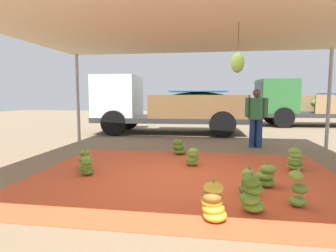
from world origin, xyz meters
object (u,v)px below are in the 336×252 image
at_px(banana_bunch_0, 86,166).
at_px(worker_1, 256,114).
at_px(banana_bunch_4, 266,176).
at_px(banana_bunch_9, 248,183).
at_px(cargo_truck_main, 164,105).
at_px(banana_bunch_5, 193,157).
at_px(banana_bunch_3, 213,203).
at_px(banana_bunch_6, 295,160).
at_px(banana_bunch_8, 298,190).
at_px(worker_0, 257,114).
at_px(banana_bunch_1, 85,160).
at_px(cargo_truck_far, 316,103).
at_px(banana_bunch_2, 252,195).
at_px(banana_bunch_7, 179,147).

bearing_deg(banana_bunch_0, worker_1, 44.49).
distance_m(banana_bunch_4, banana_bunch_9, 0.57).
height_order(banana_bunch_4, cargo_truck_main, cargo_truck_main).
height_order(banana_bunch_4, banana_bunch_5, banana_bunch_5).
xyz_separation_m(banana_bunch_3, banana_bunch_5, (-0.44, 2.76, -0.04)).
height_order(banana_bunch_5, banana_bunch_9, banana_bunch_9).
distance_m(banana_bunch_4, banana_bunch_6, 1.47).
height_order(banana_bunch_8, worker_0, worker_0).
distance_m(banana_bunch_5, banana_bunch_8, 2.66).
xyz_separation_m(banana_bunch_0, banana_bunch_1, (-0.22, 0.39, 0.02)).
distance_m(banana_bunch_0, banana_bunch_9, 3.08).
height_order(banana_bunch_6, cargo_truck_far, cargo_truck_far).
relative_size(cargo_truck_main, worker_1, 3.54).
height_order(banana_bunch_1, cargo_truck_far, cargo_truck_far).
height_order(banana_bunch_5, banana_bunch_6, banana_bunch_6).
bearing_deg(worker_1, banana_bunch_6, -80.86).
bearing_deg(banana_bunch_2, banana_bunch_7, 111.37).
relative_size(banana_bunch_1, banana_bunch_3, 0.90).
bearing_deg(banana_bunch_1, banana_bunch_7, 46.30).
distance_m(banana_bunch_1, cargo_truck_main, 6.32).
bearing_deg(banana_bunch_0, banana_bunch_8, -15.82).
distance_m(banana_bunch_1, banana_bunch_2, 3.63).
xyz_separation_m(banana_bunch_5, banana_bunch_9, (0.99, -1.70, -0.00)).
height_order(banana_bunch_4, worker_0, worker_0).
bearing_deg(banana_bunch_9, worker_1, 80.25).
distance_m(banana_bunch_0, banana_bunch_5, 2.29).
xyz_separation_m(banana_bunch_0, banana_bunch_8, (3.65, -1.03, 0.06)).
distance_m(cargo_truck_far, worker_1, 7.86).
xyz_separation_m(banana_bunch_8, worker_0, (0.15, 4.80, 0.76)).
bearing_deg(banana_bunch_0, worker_0, 44.82).
relative_size(banana_bunch_5, worker_0, 0.26).
relative_size(banana_bunch_0, banana_bunch_6, 0.83).
relative_size(banana_bunch_5, banana_bunch_7, 0.95).
xyz_separation_m(banana_bunch_1, banana_bunch_5, (2.24, 0.68, -0.00)).
height_order(banana_bunch_3, cargo_truck_far, cargo_truck_far).
distance_m(banana_bunch_1, worker_0, 5.31).
height_order(banana_bunch_6, banana_bunch_8, banana_bunch_8).
xyz_separation_m(banana_bunch_2, banana_bunch_5, (-0.96, 2.40, -0.04)).
relative_size(banana_bunch_1, banana_bunch_8, 0.86).
relative_size(banana_bunch_4, worker_0, 0.26).
relative_size(banana_bunch_3, worker_1, 0.31).
height_order(banana_bunch_8, cargo_truck_far, cargo_truck_far).
xyz_separation_m(banana_bunch_3, banana_bunch_7, (-0.89, 3.95, -0.05)).
bearing_deg(banana_bunch_9, banana_bunch_5, 120.21).
xyz_separation_m(banana_bunch_4, cargo_truck_main, (-2.95, 6.79, 1.00)).
height_order(banana_bunch_2, cargo_truck_far, cargo_truck_far).
bearing_deg(worker_0, banana_bunch_7, -145.79).
height_order(cargo_truck_main, worker_1, cargo_truck_main).
bearing_deg(cargo_truck_main, banana_bunch_7, -75.19).
distance_m(banana_bunch_0, cargo_truck_main, 6.69).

